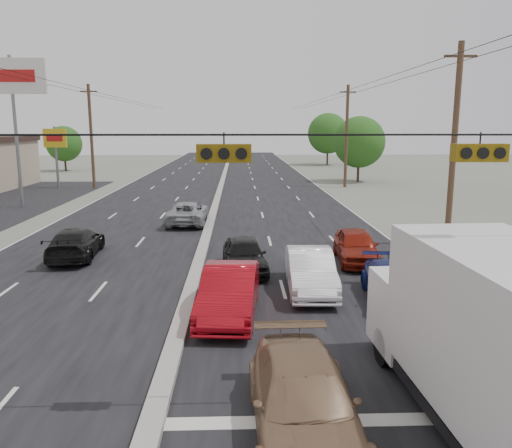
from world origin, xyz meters
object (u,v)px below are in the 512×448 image
(utility_pole_right_b, at_px, (454,144))
(red_sedan, at_px, (229,292))
(tree_right_mid, at_px, (359,142))
(queue_car_d, at_px, (394,284))
(oncoming_far, at_px, (188,213))
(pole_sign_far, at_px, (55,143))
(tan_sedan, at_px, (303,402))
(utility_pole_right_c, at_px, (347,136))
(box_truck, at_px, (486,333))
(tree_left_far, at_px, (64,144))
(queue_car_e, at_px, (356,246))
(oncoming_near, at_px, (76,243))
(pole_sign_billboard, at_px, (12,86))
(tree_right_far, at_px, (328,133))
(queue_car_b, at_px, (310,271))
(queue_car_a, at_px, (244,255))

(utility_pole_right_b, xyz_separation_m, red_sedan, (-11.03, -9.57, -4.32))
(tree_right_mid, distance_m, queue_car_d, 39.47)
(oncoming_far, bearing_deg, pole_sign_far, -52.13)
(tree_right_mid, xyz_separation_m, tan_sedan, (-12.00, -45.93, -3.62))
(tree_right_mid, height_order, red_sedan, tree_right_mid)
(utility_pole_right_b, bearing_deg, utility_pole_right_c, 90.00)
(box_truck, bearing_deg, tree_left_far, 113.04)
(utility_pole_right_b, distance_m, red_sedan, 15.23)
(utility_pole_right_b, bearing_deg, tan_sedan, -120.81)
(box_truck, distance_m, queue_car_e, 12.35)
(red_sedan, bearing_deg, tree_right_mid, 76.02)
(oncoming_near, bearing_deg, pole_sign_billboard, -64.36)
(tree_right_far, bearing_deg, queue_car_b, -100.58)
(tree_left_far, xyz_separation_m, queue_car_a, (24.00, -49.59, -3.01))
(queue_car_e, relative_size, oncoming_near, 0.91)
(pole_sign_billboard, relative_size, tree_right_mid, 1.54)
(red_sedan, height_order, queue_car_d, red_sedan)
(tree_left_far, distance_m, oncoming_near, 49.92)
(tan_sedan, bearing_deg, utility_pole_right_c, 76.13)
(tan_sedan, bearing_deg, tree_right_mid, 74.55)
(tan_sedan, distance_m, oncoming_far, 22.36)
(tan_sedan, xyz_separation_m, oncoming_near, (-8.73, 13.84, -0.03))
(tree_right_mid, height_order, oncoming_near, tree_right_mid)
(queue_car_a, height_order, queue_car_e, queue_car_e)
(utility_pole_right_c, relative_size, tree_right_far, 1.23)
(tree_left_far, height_order, queue_car_a, tree_left_far)
(tree_left_far, bearing_deg, utility_pole_right_c, -30.10)
(queue_car_e, bearing_deg, pole_sign_far, 133.37)
(tan_sedan, bearing_deg, queue_car_b, 80.22)
(pole_sign_billboard, bearing_deg, tree_right_mid, 29.95)
(tree_right_mid, relative_size, oncoming_near, 1.50)
(tree_right_mid, bearing_deg, utility_pole_right_c, -116.57)
(tan_sedan, relative_size, queue_car_b, 1.07)
(pole_sign_far, height_order, queue_car_a, pole_sign_far)
(tree_right_mid, height_order, queue_car_a, tree_right_mid)
(pole_sign_far, distance_m, box_truck, 46.56)
(box_truck, xyz_separation_m, tan_sedan, (-3.67, -0.34, -1.21))
(red_sedan, height_order, queue_car_a, red_sedan)
(queue_car_d, bearing_deg, queue_car_e, 95.79)
(tan_sedan, bearing_deg, pole_sign_far, 114.09)
(oncoming_near, bearing_deg, queue_car_a, 157.54)
(utility_pole_right_b, relative_size, tree_left_far, 1.63)
(red_sedan, bearing_deg, pole_sign_billboard, 130.17)
(utility_pole_right_c, relative_size, tree_left_far, 1.63)
(utility_pole_right_c, height_order, oncoming_far, utility_pole_right_c)
(tree_right_far, relative_size, queue_car_d, 1.84)
(queue_car_d, xyz_separation_m, oncoming_near, (-12.82, 6.40, 0.05))
(utility_pole_right_b, distance_m, queue_car_a, 12.28)
(tree_right_mid, relative_size, box_truck, 0.95)
(queue_car_d, bearing_deg, pole_sign_far, 129.36)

